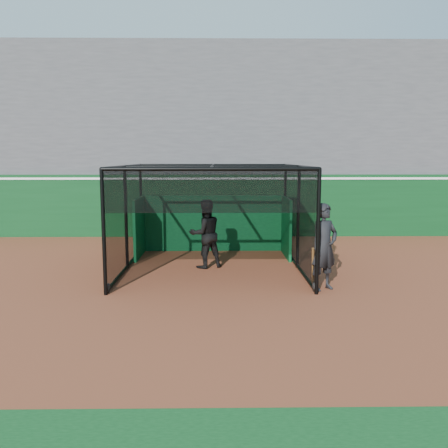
{
  "coord_description": "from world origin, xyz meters",
  "views": [
    {
      "loc": [
        0.46,
        -10.66,
        3.18
      ],
      "look_at": [
        0.63,
        2.0,
        1.4
      ],
      "focal_mm": 38.0,
      "sensor_mm": 36.0,
      "label": 1
    }
  ],
  "objects": [
    {
      "name": "ground",
      "position": [
        0.0,
        0.0,
        0.0
      ],
      "size": [
        120.0,
        120.0,
        0.0
      ],
      "primitive_type": "plane",
      "color": "brown",
      "rests_on": "ground"
    },
    {
      "name": "outfield_wall",
      "position": [
        0.0,
        8.5,
        1.29
      ],
      "size": [
        50.0,
        0.5,
        2.5
      ],
      "color": "#0A3A17",
      "rests_on": "ground"
    },
    {
      "name": "on_deck_player",
      "position": [
        3.03,
        0.5,
        1.05
      ],
      "size": [
        0.92,
        0.83,
        2.1
      ],
      "color": "black",
      "rests_on": "ground"
    },
    {
      "name": "batter",
      "position": [
        0.1,
        2.86,
        0.99
      ],
      "size": [
        1.19,
        1.08,
        1.99
      ],
      "primitive_type": "imported",
      "rotation": [
        0.0,
        0.0,
        3.56
      ],
      "color": "black",
      "rests_on": "ground"
    },
    {
      "name": "grandstand",
      "position": [
        0.0,
        12.27,
        4.48
      ],
      "size": [
        50.0,
        7.85,
        8.95
      ],
      "color": "#4C4C4F",
      "rests_on": "ground"
    },
    {
      "name": "batting_cage",
      "position": [
        0.31,
        2.81,
        1.46
      ],
      "size": [
        5.03,
        5.48,
        2.92
      ],
      "color": "black",
      "rests_on": "ground"
    }
  ]
}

